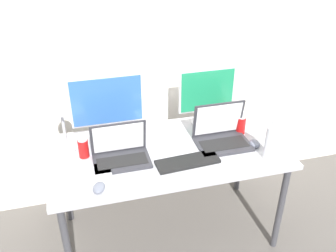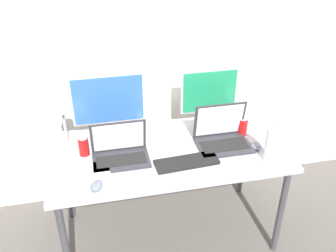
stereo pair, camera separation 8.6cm
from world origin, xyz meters
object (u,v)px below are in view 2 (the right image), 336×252
object	(u,v)px
laptop_secondary	(222,135)
mouse_by_laptop	(256,146)
laptop_silver	(120,151)
soda_can_near_keyboard	(84,146)
monitor_left	(109,104)
water_bottle	(271,143)
soda_can_by_laptop	(243,127)
desk_lamp	(62,115)
keyboard_main	(187,162)
keyboard_aux	(75,172)
mouse_by_keyboard	(96,186)
monitor_center	(209,96)
work_desk	(168,158)

from	to	relation	value
laptop_secondary	mouse_by_laptop	world-z (taller)	laptop_secondary
laptop_silver	mouse_by_laptop	distance (m)	0.88
laptop_silver	soda_can_near_keyboard	size ratio (longest dim) A/B	2.77
monitor_left	soda_can_near_keyboard	xyz separation A→B (m)	(-0.19, -0.20, -0.18)
laptop_secondary	soda_can_near_keyboard	bearing A→B (deg)	175.92
laptop_silver	laptop_secondary	bearing A→B (deg)	2.25
water_bottle	soda_can_by_laptop	size ratio (longest dim) A/B	2.20
water_bottle	soda_can_near_keyboard	xyz separation A→B (m)	(-1.12, 0.32, -0.07)
laptop_silver	mouse_by_laptop	xyz separation A→B (m)	(0.88, -0.08, -0.04)
laptop_silver	desk_lamp	size ratio (longest dim) A/B	0.85
keyboard_main	keyboard_aux	world-z (taller)	same
keyboard_main	mouse_by_keyboard	bearing A→B (deg)	-171.17
monitor_center	water_bottle	bearing A→B (deg)	-66.02
water_bottle	desk_lamp	bearing A→B (deg)	163.21
laptop_silver	monitor_left	bearing A→B (deg)	96.65
mouse_by_keyboard	water_bottle	distance (m)	1.07
monitor_left	laptop_silver	size ratio (longest dim) A/B	1.38
mouse_by_laptop	water_bottle	bearing A→B (deg)	-79.86
keyboard_main	soda_can_near_keyboard	bearing A→B (deg)	155.52
monitor_center	laptop_silver	size ratio (longest dim) A/B	1.21
mouse_by_laptop	soda_can_by_laptop	size ratio (longest dim) A/B	0.73
soda_can_by_laptop	laptop_silver	bearing A→B (deg)	-173.14
monitor_center	soda_can_by_laptop	size ratio (longest dim) A/B	3.34
keyboard_aux	mouse_by_keyboard	distance (m)	0.20
keyboard_aux	soda_can_by_laptop	xyz separation A→B (m)	(1.14, 0.21, 0.05)
laptop_secondary	soda_can_by_laptop	world-z (taller)	laptop_secondary
monitor_left	mouse_by_laptop	bearing A→B (deg)	-21.80
work_desk	soda_can_near_keyboard	bearing A→B (deg)	173.16
work_desk	keyboard_main	world-z (taller)	keyboard_main
laptop_silver	mouse_by_keyboard	bearing A→B (deg)	-121.69
laptop_secondary	keyboard_aux	bearing A→B (deg)	-172.27
laptop_silver	mouse_by_keyboard	size ratio (longest dim) A/B	3.57
monitor_center	keyboard_main	bearing A→B (deg)	-121.82
monitor_center	desk_lamp	distance (m)	1.00
keyboard_main	monitor_center	bearing A→B (deg)	54.76
work_desk	laptop_secondary	bearing A→B (deg)	-0.03
laptop_secondary	water_bottle	world-z (taller)	water_bottle
monitor_center	keyboard_aux	world-z (taller)	monitor_center
keyboard_aux	mouse_by_laptop	distance (m)	1.16
laptop_silver	keyboard_main	world-z (taller)	laptop_silver
work_desk	mouse_by_keyboard	xyz separation A→B (m)	(-0.48, -0.29, 0.09)
mouse_by_keyboard	desk_lamp	size ratio (longest dim) A/B	0.24
keyboard_aux	soda_can_near_keyboard	distance (m)	0.21
keyboard_aux	keyboard_main	bearing A→B (deg)	-5.72
soda_can_near_keyboard	soda_can_by_laptop	distance (m)	1.08
mouse_by_keyboard	mouse_by_laptop	size ratio (longest dim) A/B	1.06
monitor_center	desk_lamp	xyz separation A→B (m)	(-0.99, -0.16, 0.05)
mouse_by_laptop	soda_can_by_laptop	distance (m)	0.19
monitor_left	monitor_center	world-z (taller)	monitor_left
monitor_left	soda_can_near_keyboard	distance (m)	0.33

